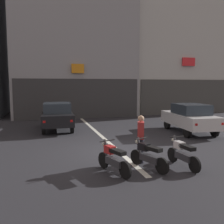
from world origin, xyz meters
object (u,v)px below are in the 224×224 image
object	(u,v)px
car_white_parked_kerbside	(190,117)
motorcycle_black_row_left_mid	(148,155)
motorcycle_white_row_centre	(183,154)
person_by_motorcycles	(141,139)
car_grey_down_street	(93,105)
motorcycle_red_row_leftmost	(113,158)
car_black_crossing_near	(57,115)

from	to	relation	value
car_white_parked_kerbside	motorcycle_black_row_left_mid	world-z (taller)	car_white_parked_kerbside
motorcycle_white_row_centre	person_by_motorcycles	xyz separation A→B (m)	(-1.16, 0.80, 0.40)
motorcycle_black_row_left_mid	motorcycle_white_row_centre	xyz separation A→B (m)	(1.18, -0.12, 0.00)
car_grey_down_street	motorcycle_red_row_leftmost	world-z (taller)	car_grey_down_street
car_white_parked_kerbside	person_by_motorcycles	distance (m)	6.41
car_grey_down_street	motorcycle_black_row_left_mid	size ratio (longest dim) A/B	2.68
person_by_motorcycles	motorcycle_red_row_leftmost	bearing A→B (deg)	-149.50
motorcycle_white_row_centre	person_by_motorcycles	bearing A→B (deg)	145.46
car_grey_down_street	motorcycle_black_row_left_mid	xyz separation A→B (m)	(-1.18, -14.68, -0.43)
motorcycle_white_row_centre	car_black_crossing_near	bearing A→B (deg)	114.01
motorcycle_red_row_leftmost	motorcycle_black_row_left_mid	world-z (taller)	same
motorcycle_black_row_left_mid	person_by_motorcycles	xyz separation A→B (m)	(0.01, 0.68, 0.40)
motorcycle_red_row_leftmost	motorcycle_black_row_left_mid	xyz separation A→B (m)	(1.18, 0.02, 0.00)
motorcycle_black_row_left_mid	person_by_motorcycles	bearing A→B (deg)	88.73
car_white_parked_kerbside	car_grey_down_street	xyz separation A→B (m)	(-3.60, 9.71, 0.00)
car_black_crossing_near	motorcycle_white_row_centre	distance (m)	8.83
car_black_crossing_near	person_by_motorcycles	xyz separation A→B (m)	(2.42, -7.26, -0.03)
car_white_parked_kerbside	motorcycle_red_row_leftmost	world-z (taller)	car_white_parked_kerbside
motorcycle_red_row_leftmost	car_white_parked_kerbside	bearing A→B (deg)	39.94
car_white_parked_kerbside	person_by_motorcycles	bearing A→B (deg)	-138.03
car_white_parked_kerbside	motorcycle_white_row_centre	xyz separation A→B (m)	(-3.60, -5.09, -0.43)
car_grey_down_street	motorcycle_red_row_leftmost	bearing A→B (deg)	-99.12
car_grey_down_street	person_by_motorcycles	world-z (taller)	person_by_motorcycles
motorcycle_black_row_left_mid	motorcycle_red_row_leftmost	bearing A→B (deg)	-178.86
car_black_crossing_near	motorcycle_red_row_leftmost	distance (m)	8.06
person_by_motorcycles	motorcycle_white_row_centre	bearing A→B (deg)	-34.54
motorcycle_white_row_centre	car_grey_down_street	bearing A→B (deg)	89.98
car_black_crossing_near	person_by_motorcycles	world-z (taller)	person_by_motorcycles
car_white_parked_kerbside	car_grey_down_street	size ratio (longest dim) A/B	1.00
motorcycle_red_row_leftmost	motorcycle_white_row_centre	bearing A→B (deg)	-2.45
car_black_crossing_near	motorcycle_black_row_left_mid	distance (m)	8.30
car_black_crossing_near	car_white_parked_kerbside	distance (m)	7.78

